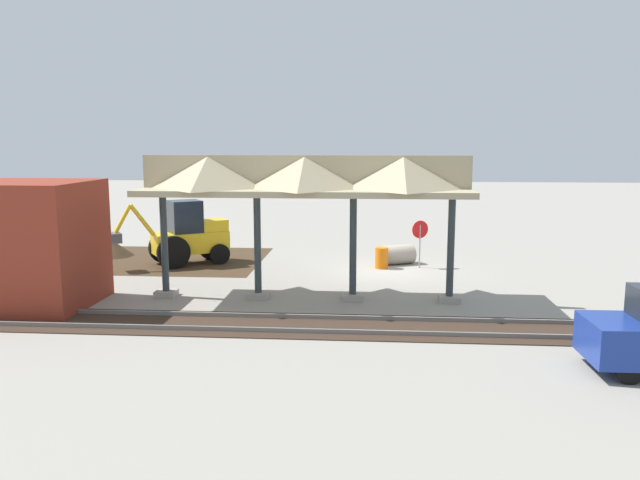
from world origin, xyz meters
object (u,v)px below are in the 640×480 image
brick_utility_building (26,244)px  traffic_barrel (382,258)px  concrete_pipe (397,255)px  stop_sign (420,234)px  backhoe (187,236)px

brick_utility_building → traffic_barrel: size_ratio=4.62×
concrete_pipe → brick_utility_building: bearing=32.8°
stop_sign → traffic_barrel: 1.92m
stop_sign → concrete_pipe: 1.54m
stop_sign → brick_utility_building: 15.18m
traffic_barrel → stop_sign: bearing=-171.1°
backhoe → brick_utility_building: bearing=66.5°
stop_sign → traffic_barrel: size_ratio=2.26×
concrete_pipe → brick_utility_building: brick_utility_building is taller
backhoe → traffic_barrel: backhoe is taller
backhoe → brick_utility_building: (3.17, 7.29, 0.78)m
stop_sign → concrete_pipe: size_ratio=1.20×
stop_sign → concrete_pipe: stop_sign is taller
stop_sign → traffic_barrel: bearing=8.9°
concrete_pipe → traffic_barrel: traffic_barrel is taller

